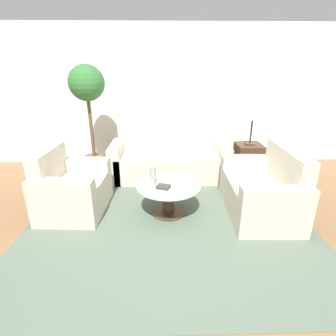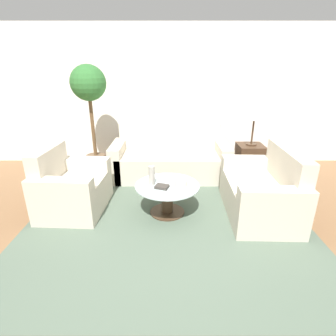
% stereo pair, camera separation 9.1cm
% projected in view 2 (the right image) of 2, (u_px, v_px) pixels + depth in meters
% --- Properties ---
extents(ground_plane, '(14.00, 14.00, 0.00)m').
position_uv_depth(ground_plane, '(172.00, 243.00, 2.93)').
color(ground_plane, brown).
extents(wall_back, '(10.00, 0.06, 2.60)m').
position_uv_depth(wall_back, '(171.00, 97.00, 5.08)').
color(wall_back, white).
rests_on(wall_back, ground_plane).
extents(rug, '(3.51, 3.49, 0.01)m').
position_uv_depth(rug, '(168.00, 212.00, 3.54)').
color(rug, '#4C5B4C').
rests_on(rug, ground_plane).
extents(sofa_main, '(2.02, 0.85, 0.91)m').
position_uv_depth(sofa_main, '(171.00, 160.00, 4.68)').
color(sofa_main, beige).
rests_on(sofa_main, ground_plane).
extents(armchair, '(0.83, 1.01, 0.87)m').
position_uv_depth(armchair, '(71.00, 189.00, 3.54)').
color(armchair, beige).
rests_on(armchair, ground_plane).
extents(loveseat, '(0.85, 1.31, 0.89)m').
position_uv_depth(loveseat, '(265.00, 193.00, 3.43)').
color(loveseat, beige).
rests_on(loveseat, ground_plane).
extents(coffee_table, '(0.84, 0.84, 0.41)m').
position_uv_depth(coffee_table, '(168.00, 195.00, 3.45)').
color(coffee_table, '#422D1E').
rests_on(coffee_table, ground_plane).
extents(side_table, '(0.44, 0.44, 0.59)m').
position_uv_depth(side_table, '(250.00, 161.00, 4.59)').
color(side_table, '#422D1E').
rests_on(side_table, ground_plane).
extents(table_lamp, '(0.30, 0.30, 0.66)m').
position_uv_depth(table_lamp, '(256.00, 114.00, 4.29)').
color(table_lamp, '#422D1E').
rests_on(table_lamp, side_table).
extents(potted_plant, '(0.58, 0.58, 1.89)m').
position_uv_depth(potted_plant, '(91.00, 99.00, 4.34)').
color(potted_plant, brown).
rests_on(potted_plant, ground_plane).
extents(vase, '(0.08, 0.08, 0.25)m').
position_uv_depth(vase, '(152.00, 175.00, 3.37)').
color(vase, '#9E998E').
rests_on(vase, coffee_table).
extents(bowl, '(0.17, 0.17, 0.07)m').
position_uv_depth(bowl, '(182.00, 183.00, 3.37)').
color(bowl, beige).
rests_on(bowl, coffee_table).
extents(book_stack, '(0.20, 0.17, 0.04)m').
position_uv_depth(book_stack, '(163.00, 187.00, 3.30)').
color(book_stack, '#38332D').
rests_on(book_stack, coffee_table).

